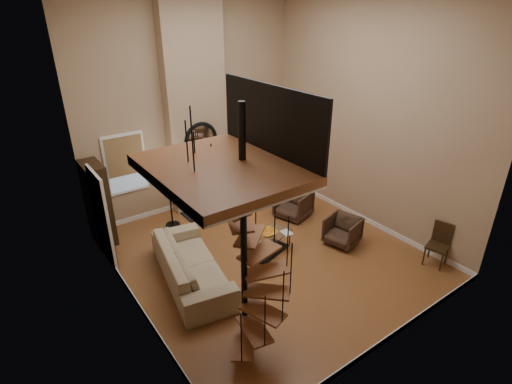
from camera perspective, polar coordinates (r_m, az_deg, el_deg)
ground at (r=9.08m, az=1.49°, el=-8.92°), size 6.00×6.50×0.01m
back_wall at (r=10.54m, az=-9.27°, el=12.13°), size 6.00×0.02×5.50m
front_wall at (r=5.80m, az=21.49°, el=-0.57°), size 6.00×0.02×5.50m
left_wall at (r=6.60m, az=-19.57°, el=2.85°), size 0.02×6.50×5.50m
right_wall at (r=9.90m, az=15.93°, el=10.65°), size 0.02×6.50×5.50m
baseboard_back at (r=11.44m, az=-8.31°, el=-1.09°), size 6.00×0.02×0.12m
baseboard_front at (r=7.33m, az=17.90°, el=-19.80°), size 6.00×0.02×0.12m
baseboard_left at (r=7.97m, az=-16.61°, el=-15.26°), size 0.02×6.50×0.12m
baseboard_right at (r=10.86m, az=14.22°, el=-3.17°), size 0.02×6.50×0.12m
chimney_breast at (r=10.37m, az=-8.78°, el=11.96°), size 1.60×0.38×5.50m
hearth at (r=10.93m, az=-6.64°, el=-2.55°), size 1.50×0.60×0.04m
firebox at (r=10.92m, az=-7.53°, el=0.49°), size 0.95×0.02×0.72m
mantel at (r=10.62m, az=-7.51°, el=3.27°), size 1.70×0.18×0.06m
mirror_frame at (r=10.40m, az=-7.92°, el=7.46°), size 0.94×0.10×0.94m
mirror_disc at (r=10.41m, az=-7.94°, el=7.47°), size 0.80×0.01×0.80m
vase_left at (r=10.37m, az=-10.33°, el=3.44°), size 0.24×0.24×0.25m
vase_right at (r=10.87m, az=-4.87°, el=4.71°), size 0.20×0.20×0.21m
window_back at (r=10.17m, az=-18.31°, el=4.01°), size 1.02×0.06×1.52m
window_right at (r=11.49m, az=7.50°, el=7.54°), size 0.06×1.02×1.52m
entry_door at (r=8.90m, az=-21.23°, el=-3.65°), size 0.10×1.05×2.16m
loft at (r=5.21m, az=-4.22°, el=4.14°), size 1.70×2.20×1.09m
spiral_stair at (r=6.01m, az=-1.67°, el=-8.29°), size 1.47×1.47×4.06m
hutch at (r=9.82m, az=-21.82°, el=-1.64°), size 0.42×0.89×2.00m
sofa at (r=8.20m, az=-9.43°, el=-10.14°), size 1.51×2.83×0.78m
armchair_near at (r=10.54m, az=5.62°, el=-1.58°), size 1.05×1.04×0.76m
armchair_far at (r=9.51m, az=12.57°, el=-5.30°), size 0.89×0.88×0.67m
coffee_table at (r=8.97m, az=1.91°, el=-7.20°), size 1.21×0.85×0.43m
bowl at (r=8.89m, az=1.73°, el=-5.90°), size 0.41×0.41×0.10m
book at (r=8.96m, az=4.30°, el=-5.94°), size 0.22×0.29×0.03m
floor_lamp at (r=9.76m, az=-12.64°, el=2.49°), size 0.41×0.41×1.71m
accent_lamp at (r=11.80m, az=-0.88°, el=1.07°), size 0.13×0.13×0.48m
side_chair at (r=9.38m, az=24.95°, el=-6.53°), size 0.52×0.51×0.94m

